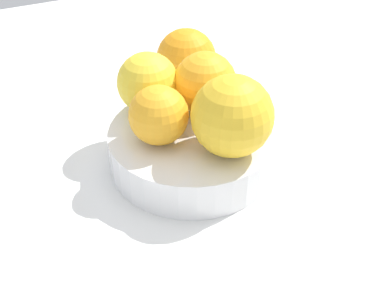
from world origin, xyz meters
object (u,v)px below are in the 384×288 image
(orange_in_bowl_0, at_px, (205,83))
(orange_loose_0, at_px, (186,58))
(orange_in_bowl_1, at_px, (232,116))
(orange_in_bowl_2, at_px, (160,117))
(orange_in_bowl_3, at_px, (148,83))
(fruit_bowl, at_px, (192,148))

(orange_in_bowl_0, height_order, orange_loose_0, orange_in_bowl_0)
(orange_in_bowl_1, xyz_separation_m, orange_in_bowl_2, (-0.06, 0.04, -0.01))
(orange_in_bowl_0, distance_m, orange_in_bowl_3, 0.06)
(fruit_bowl, distance_m, orange_in_bowl_0, 0.07)
(fruit_bowl, xyz_separation_m, orange_in_bowl_2, (-0.04, -0.00, 0.05))
(orange_in_bowl_2, distance_m, orange_in_bowl_3, 0.06)
(orange_in_bowl_2, bearing_deg, fruit_bowl, 5.89)
(orange_in_bowl_1, height_order, orange_in_bowl_3, orange_in_bowl_1)
(orange_in_bowl_0, distance_m, orange_loose_0, 0.14)
(orange_in_bowl_1, bearing_deg, fruit_bowl, 114.84)
(orange_in_bowl_3, bearing_deg, orange_in_bowl_1, -66.17)
(orange_in_bowl_0, bearing_deg, orange_in_bowl_3, 153.09)
(orange_in_bowl_3, height_order, orange_loose_0, orange_in_bowl_3)
(fruit_bowl, height_order, orange_in_bowl_2, orange_in_bowl_2)
(orange_in_bowl_0, height_order, orange_in_bowl_1, orange_in_bowl_1)
(orange_in_bowl_1, relative_size, orange_loose_0, 1.01)
(orange_in_bowl_1, distance_m, orange_in_bowl_3, 0.11)
(orange_in_bowl_0, distance_m, orange_in_bowl_1, 0.08)
(orange_in_bowl_2, height_order, orange_loose_0, orange_in_bowl_2)
(orange_in_bowl_2, distance_m, orange_loose_0, 0.20)
(orange_in_bowl_1, bearing_deg, orange_in_bowl_2, 144.17)
(orange_in_bowl_0, height_order, orange_in_bowl_2, orange_in_bowl_0)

